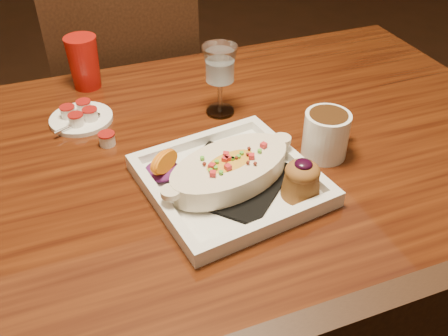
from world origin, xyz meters
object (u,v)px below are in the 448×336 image
object	(u,v)px
coffee_mug	(327,133)
red_tumbler	(84,63)
saucer	(80,117)
chair_far	(128,111)
plate	(235,175)
goblet	(220,68)
table	(186,200)

from	to	relation	value
coffee_mug	red_tumbler	world-z (taller)	red_tumbler
saucer	chair_far	bearing A→B (deg)	68.61
coffee_mug	red_tumbler	size ratio (longest dim) A/B	0.96
plate	coffee_mug	world-z (taller)	coffee_mug
goblet	saucer	xyz separation A→B (m)	(-0.29, 0.07, -0.10)
plate	saucer	distance (m)	0.39
goblet	red_tumbler	xyz separation A→B (m)	(-0.25, 0.22, -0.05)
goblet	red_tumbler	size ratio (longest dim) A/B	1.25
red_tumbler	plate	bearing A→B (deg)	-68.56
coffee_mug	goblet	distance (m)	0.26
plate	goblet	bearing A→B (deg)	66.62
red_tumbler	goblet	bearing A→B (deg)	-41.56
chair_far	plate	world-z (taller)	chair_far
table	red_tumbler	xyz separation A→B (m)	(-0.12, 0.37, 0.16)
saucer	plate	bearing A→B (deg)	-55.00
goblet	saucer	distance (m)	0.32
table	coffee_mug	world-z (taller)	coffee_mug
chair_far	coffee_mug	world-z (taller)	chair_far
table	saucer	size ratio (longest dim) A/B	11.23
goblet	red_tumbler	world-z (taller)	goblet
chair_far	plate	bearing A→B (deg)	94.97
table	plate	world-z (taller)	plate
saucer	red_tumbler	size ratio (longest dim) A/B	1.08
coffee_mug	goblet	bearing A→B (deg)	98.92
table	plate	xyz separation A→B (m)	(0.06, -0.11, 0.13)
chair_far	plate	xyz separation A→B (m)	(0.06, -0.74, 0.27)
coffee_mug	red_tumbler	xyz separation A→B (m)	(-0.39, 0.44, 0.01)
red_tumbler	coffee_mug	bearing A→B (deg)	-48.71
table	saucer	world-z (taller)	saucer
coffee_mug	goblet	xyz separation A→B (m)	(-0.14, 0.22, 0.06)
plate	red_tumbler	size ratio (longest dim) A/B	2.63
chair_far	red_tumbler	xyz separation A→B (m)	(-0.12, -0.26, 0.30)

